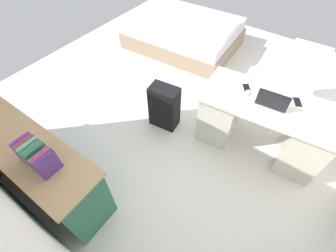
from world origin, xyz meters
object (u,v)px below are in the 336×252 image
object	(u,v)px
computer_mouse	(248,93)
cell_phone_by_mouse	(247,88)
suitcase_black	(164,107)
desk	(262,124)
credenza	(33,162)
office_chair	(294,85)
cell_phone_near_laptop	(297,102)
laptop	(272,101)
bed	(184,33)

from	to	relation	value
computer_mouse	cell_phone_by_mouse	size ratio (longest dim) A/B	0.74
suitcase_black	cell_phone_by_mouse	bearing A→B (deg)	-159.22
desk	credenza	xyz separation A→B (m)	(1.70, 1.85, 0.01)
office_chair	computer_mouse	size ratio (longest dim) A/B	9.40
suitcase_black	computer_mouse	distance (m)	1.03
cell_phone_near_laptop	computer_mouse	bearing A→B (deg)	-8.28
desk	cell_phone_by_mouse	xyz separation A→B (m)	(0.31, -0.06, 0.35)
cell_phone_by_mouse	computer_mouse	bearing A→B (deg)	84.77
laptop	office_chair	bearing A→B (deg)	-96.09
suitcase_black	computer_mouse	world-z (taller)	computer_mouse
cell_phone_near_laptop	suitcase_black	bearing A→B (deg)	-6.91
desk	suitcase_black	xyz separation A→B (m)	(1.13, 0.37, -0.07)
suitcase_black	cell_phone_by_mouse	distance (m)	1.02
desk	computer_mouse	distance (m)	0.45
bed	cell_phone_by_mouse	distance (m)	2.22
desk	bed	distance (m)	2.45
desk	bed	size ratio (longest dim) A/B	0.75
desk	cell_phone_near_laptop	bearing A→B (deg)	-143.33
cell_phone_by_mouse	office_chair	bearing A→B (deg)	-150.60
office_chair	desk	bearing A→B (deg)	83.70
credenza	cell_phone_near_laptop	bearing A→B (deg)	-133.75
bed	office_chair	bearing A→B (deg)	165.06
bed	laptop	size ratio (longest dim) A/B	6.00
cell_phone_near_laptop	cell_phone_by_mouse	distance (m)	0.53
credenza	cell_phone_by_mouse	world-z (taller)	credenza
bed	computer_mouse	world-z (taller)	computer_mouse
suitcase_black	cell_phone_near_laptop	distance (m)	1.51
suitcase_black	cell_phone_by_mouse	world-z (taller)	cell_phone_by_mouse
bed	cell_phone_near_laptop	bearing A→B (deg)	150.17
credenza	laptop	distance (m)	2.52
credenza	cell_phone_near_laptop	size ratio (longest dim) A/B	13.24
credenza	bed	distance (m)	3.29
cell_phone_near_laptop	office_chair	bearing A→B (deg)	-108.84
desk	laptop	xyz separation A→B (m)	(0.00, 0.03, 0.39)
cell_phone_near_laptop	bed	bearing A→B (deg)	-58.48
credenza	laptop	size ratio (longest dim) A/B	5.43
laptop	cell_phone_by_mouse	bearing A→B (deg)	-17.02
office_chair	cell_phone_near_laptop	bearing A→B (deg)	99.80
credenza	laptop	bearing A→B (deg)	-133.18
office_chair	bed	world-z (taller)	office_chair
laptop	computer_mouse	world-z (taller)	laptop
cell_phone_by_mouse	bed	bearing A→B (deg)	-73.13
office_chair	bed	bearing A→B (deg)	-14.94
laptop	credenza	bearing A→B (deg)	46.82
bed	cell_phone_near_laptop	world-z (taller)	cell_phone_near_laptop
laptop	cell_phone_by_mouse	xyz separation A→B (m)	(0.31, -0.09, -0.04)
office_chair	credenza	distance (m)	3.26
office_chair	cell_phone_near_laptop	distance (m)	0.78
desk	cell_phone_near_laptop	world-z (taller)	cell_phone_near_laptop
computer_mouse	office_chair	bearing A→B (deg)	-118.04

